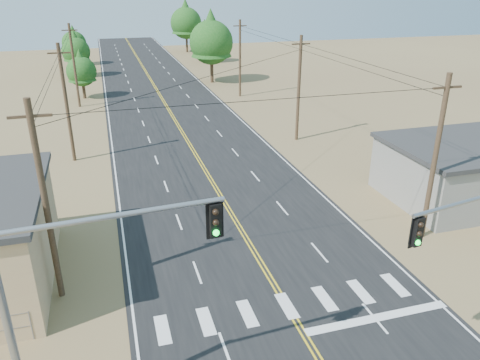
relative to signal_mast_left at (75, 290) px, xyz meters
name	(u,v)px	position (x,y,z in m)	size (l,w,h in m)	color
road	(197,156)	(8.91, 25.86, -5.50)	(15.00, 200.00, 0.02)	black
utility_pole_left_near	(46,203)	(-1.59, 7.86, -0.39)	(1.80, 0.30, 10.00)	#4C3826
utility_pole_left_mid	(66,103)	(-1.59, 27.86, -0.39)	(1.80, 0.30, 10.00)	#4C3826
utility_pole_left_far	(74,65)	(-1.59, 47.86, -0.39)	(1.80, 0.30, 10.00)	#4C3826
utility_pole_right_near	(435,158)	(19.41, 7.86, -0.39)	(1.80, 0.30, 10.00)	#4C3826
utility_pole_right_mid	(299,88)	(19.41, 27.86, -0.39)	(1.80, 0.30, 10.00)	#4C3826
utility_pole_right_far	(240,58)	(19.41, 47.86, -0.39)	(1.80, 0.30, 10.00)	#4C3826
signal_mast_left	(75,290)	(0.00, 0.00, 0.00)	(7.20, 0.78, 8.08)	gray
tree_left_near	(81,68)	(-1.04, 52.54, -1.56)	(3.87, 3.87, 6.46)	#3F2D1E
tree_left_mid	(76,48)	(-2.13, 68.91, -0.96)	(4.46, 4.46, 7.43)	#3F2D1E
tree_left_far	(74,41)	(-2.81, 81.34, -1.07)	(4.36, 4.36, 7.27)	#3F2D1E
tree_right_near	(211,38)	(17.91, 58.24, 1.19)	(6.57, 6.57, 10.94)	#3F2D1E
tree_right_mid	(205,36)	(21.16, 77.69, -0.58)	(4.84, 4.84, 8.06)	#3F2D1E
tree_right_far	(186,20)	(20.34, 93.07, 1.36)	(6.73, 6.73, 11.21)	#3F2D1E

